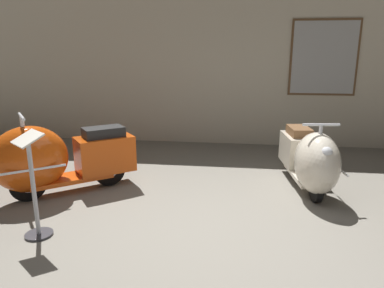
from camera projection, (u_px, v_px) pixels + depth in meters
ground_plane at (204, 234)px, 3.66m from camera, size 60.00×60.00×0.00m
showroom_back_wall at (232, 62)px, 7.00m from camera, size 18.00×0.63×3.32m
scooter_0 at (54, 159)px, 4.56m from camera, size 1.73×1.52×1.10m
scooter_1 at (310, 159)px, 4.68m from camera, size 0.64×1.68×1.00m
info_stanchion at (34, 194)px, 3.52m from camera, size 0.39×0.37×1.09m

